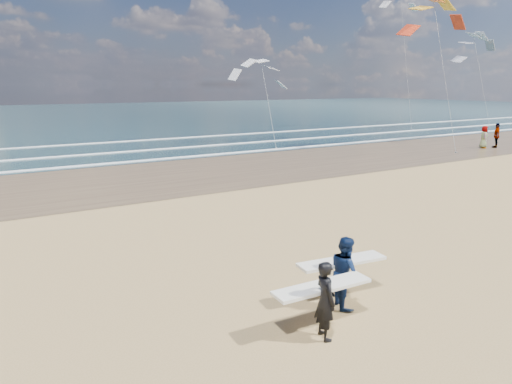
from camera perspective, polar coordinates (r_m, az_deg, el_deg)
wet_sand_strip at (r=35.45m, az=13.94°, el=4.81°), size 220.00×12.00×0.01m
ocean at (r=82.80m, az=-13.61°, el=9.47°), size 220.00×100.00×0.02m
foam_breakers at (r=43.13m, az=4.45°, el=6.67°), size 220.00×11.70×0.05m
surfer_near at (r=9.45m, az=8.59°, el=-12.95°), size 2.22×0.99×1.64m
surfer_far at (r=10.76m, az=11.07°, el=-9.65°), size 2.25×1.24×1.67m
beachgoer_0 at (r=41.08m, az=26.60°, el=6.16°), size 1.02×1.01×1.78m
beachgoer_1 at (r=41.79m, az=27.85°, el=6.26°), size 1.20×1.10×1.97m
kite_0 at (r=39.03m, az=22.13°, el=15.95°), size 6.89×4.86×12.72m
kite_1 at (r=38.75m, az=1.31°, el=12.42°), size 5.53×4.71×8.03m
kite_2 at (r=58.03m, az=26.11°, el=13.83°), size 6.82×4.85×11.73m
kite_5 at (r=56.74m, az=18.14°, el=16.45°), size 5.46×4.70×16.39m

